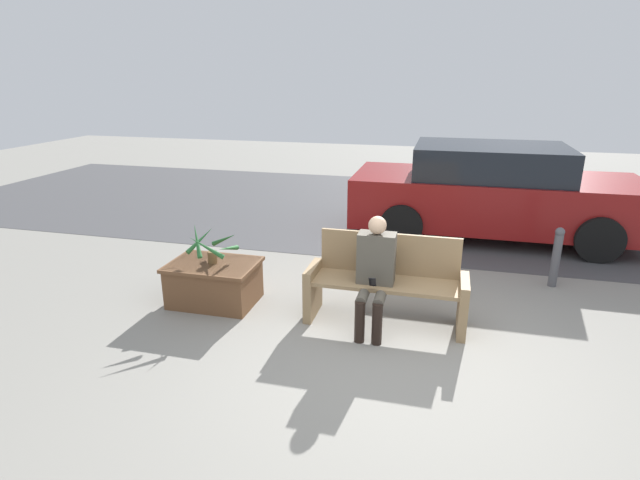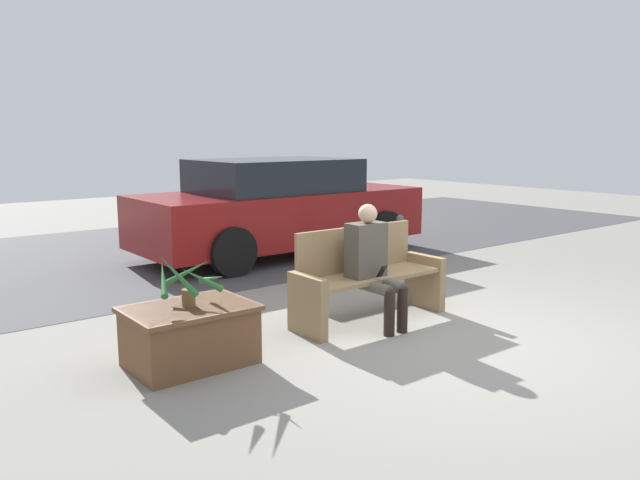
{
  "view_description": "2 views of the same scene",
  "coord_description": "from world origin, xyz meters",
  "px_view_note": "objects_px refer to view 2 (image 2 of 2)",
  "views": [
    {
      "loc": [
        0.3,
        -3.9,
        2.55
      ],
      "look_at": [
        -1.06,
        1.44,
        0.71
      ],
      "focal_mm": 28.0,
      "sensor_mm": 36.0,
      "label": 1
    },
    {
      "loc": [
        -4.39,
        -3.51,
        1.87
      ],
      "look_at": [
        -0.87,
        0.96,
        0.9
      ],
      "focal_mm": 35.0,
      "sensor_mm": 36.0,
      "label": 2
    }
  ],
  "objects_px": {
    "planter_box": "(190,333)",
    "potted_plant": "(188,281)",
    "bench": "(367,277)",
    "person_seated": "(372,260)",
    "bollard_post": "(400,241)",
    "parked_car": "(279,208)"
  },
  "relations": [
    {
      "from": "planter_box",
      "to": "potted_plant",
      "type": "relative_size",
      "value": 1.8
    },
    {
      "from": "bench",
      "to": "bollard_post",
      "type": "height_order",
      "value": "bench"
    },
    {
      "from": "parked_car",
      "to": "bollard_post",
      "type": "bearing_deg",
      "value": -71.65
    },
    {
      "from": "potted_plant",
      "to": "bollard_post",
      "type": "relative_size",
      "value": 0.72
    },
    {
      "from": "potted_plant",
      "to": "bollard_post",
      "type": "height_order",
      "value": "potted_plant"
    },
    {
      "from": "bench",
      "to": "person_seated",
      "type": "distance_m",
      "value": 0.31
    },
    {
      "from": "person_seated",
      "to": "potted_plant",
      "type": "height_order",
      "value": "person_seated"
    },
    {
      "from": "bench",
      "to": "bollard_post",
      "type": "distance_m",
      "value": 2.41
    },
    {
      "from": "planter_box",
      "to": "bollard_post",
      "type": "relative_size",
      "value": 1.3
    },
    {
      "from": "potted_plant",
      "to": "bollard_post",
      "type": "xyz_separation_m",
      "value": [
        3.92,
        1.5,
        -0.3
      ]
    },
    {
      "from": "person_seated",
      "to": "potted_plant",
      "type": "relative_size",
      "value": 2.15
    },
    {
      "from": "bollard_post",
      "to": "person_seated",
      "type": "bearing_deg",
      "value": -141.36
    },
    {
      "from": "person_seated",
      "to": "potted_plant",
      "type": "bearing_deg",
      "value": 175.96
    },
    {
      "from": "person_seated",
      "to": "planter_box",
      "type": "xyz_separation_m",
      "value": [
        -1.88,
        0.14,
        -0.4
      ]
    },
    {
      "from": "bench",
      "to": "parked_car",
      "type": "relative_size",
      "value": 0.38
    },
    {
      "from": "planter_box",
      "to": "bollard_post",
      "type": "distance_m",
      "value": 4.2
    },
    {
      "from": "planter_box",
      "to": "bollard_post",
      "type": "bearing_deg",
      "value": 20.82
    },
    {
      "from": "bench",
      "to": "planter_box",
      "type": "relative_size",
      "value": 1.68
    },
    {
      "from": "bench",
      "to": "person_seated",
      "type": "height_order",
      "value": "person_seated"
    },
    {
      "from": "potted_plant",
      "to": "parked_car",
      "type": "distance_m",
      "value": 4.77
    },
    {
      "from": "person_seated",
      "to": "potted_plant",
      "type": "distance_m",
      "value": 1.89
    },
    {
      "from": "potted_plant",
      "to": "bollard_post",
      "type": "distance_m",
      "value": 4.21
    }
  ]
}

